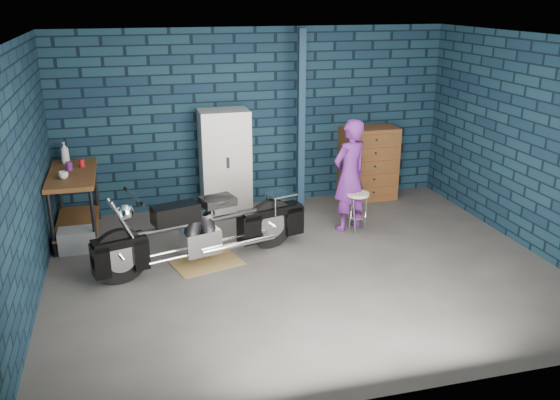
# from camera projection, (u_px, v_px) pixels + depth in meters

# --- Properties ---
(ground) EXTENTS (6.00, 6.00, 0.00)m
(ground) POSITION_uv_depth(u_px,v_px,m) (303.00, 268.00, 7.19)
(ground) COLOR #504D4B
(ground) RESTS_ON ground
(room_walls) EXTENTS (6.02, 5.01, 2.71)m
(room_walls) POSITION_uv_depth(u_px,v_px,m) (291.00, 104.00, 7.06)
(room_walls) COLOR #0E2030
(room_walls) RESTS_ON ground
(support_post) EXTENTS (0.10, 0.10, 2.70)m
(support_post) POSITION_uv_depth(u_px,v_px,m) (301.00, 124.00, 8.66)
(support_post) COLOR #12263A
(support_post) RESTS_ON ground
(workbench) EXTENTS (0.60, 1.40, 0.91)m
(workbench) POSITION_uv_depth(u_px,v_px,m) (75.00, 205.00, 7.98)
(workbench) COLOR brown
(workbench) RESTS_ON ground
(drip_mat) EXTENTS (0.95, 0.81, 0.01)m
(drip_mat) POSITION_uv_depth(u_px,v_px,m) (206.00, 262.00, 7.34)
(drip_mat) COLOR brown
(drip_mat) RESTS_ON ground
(motorcycle) EXTENTS (2.42, 1.24, 1.03)m
(motorcycle) POSITION_uv_depth(u_px,v_px,m) (204.00, 224.00, 7.17)
(motorcycle) COLOR black
(motorcycle) RESTS_ON ground
(person) EXTENTS (0.68, 0.58, 1.57)m
(person) POSITION_uv_depth(u_px,v_px,m) (350.00, 175.00, 8.15)
(person) COLOR #591F77
(person) RESTS_ON ground
(storage_bin) EXTENTS (0.46, 0.33, 0.29)m
(storage_bin) POSITION_uv_depth(u_px,v_px,m) (78.00, 240.00, 7.63)
(storage_bin) COLOR gray
(storage_bin) RESTS_ON ground
(locker) EXTENTS (0.73, 0.52, 1.55)m
(locker) POSITION_uv_depth(u_px,v_px,m) (225.00, 162.00, 8.83)
(locker) COLOR beige
(locker) RESTS_ON ground
(tool_chest) EXTENTS (0.87, 0.48, 1.16)m
(tool_chest) POSITION_uv_depth(u_px,v_px,m) (369.00, 163.00, 9.46)
(tool_chest) COLOR brown
(tool_chest) RESTS_ON ground
(shop_stool) EXTENTS (0.36, 0.36, 0.57)m
(shop_stool) POSITION_uv_depth(u_px,v_px,m) (357.00, 213.00, 8.18)
(shop_stool) COLOR #C5BB95
(shop_stool) RESTS_ON ground
(cup_a) EXTENTS (0.15, 0.15, 0.09)m
(cup_a) POSITION_uv_depth(u_px,v_px,m) (63.00, 175.00, 7.56)
(cup_a) COLOR #C5BB95
(cup_a) RESTS_ON workbench
(mug_purple) EXTENTS (0.11, 0.11, 0.12)m
(mug_purple) POSITION_uv_depth(u_px,v_px,m) (69.00, 166.00, 7.92)
(mug_purple) COLOR #5E1B6D
(mug_purple) RESTS_ON workbench
(mug_red) EXTENTS (0.10, 0.10, 0.11)m
(mug_red) POSITION_uv_depth(u_px,v_px,m) (82.00, 163.00, 8.08)
(mug_red) COLOR #A4151A
(mug_red) RESTS_ON workbench
(bottle) EXTENTS (0.14, 0.14, 0.30)m
(bottle) POSITION_uv_depth(u_px,v_px,m) (65.00, 152.00, 8.23)
(bottle) COLOR gray
(bottle) RESTS_ON workbench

